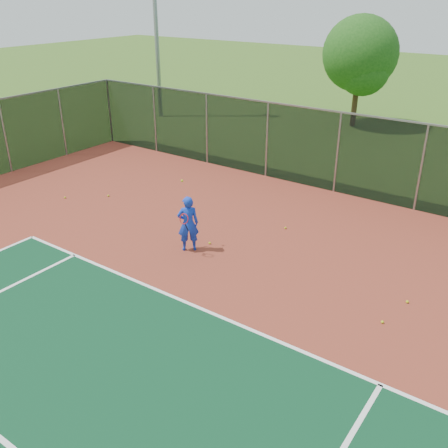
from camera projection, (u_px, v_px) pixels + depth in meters
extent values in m
plane|color=#345A19|center=(205.00, 441.00, 8.48)|extent=(120.00, 120.00, 0.00)
cube|color=maroon|center=(265.00, 373.00, 9.95)|extent=(30.00, 20.00, 0.02)
cube|color=white|center=(381.00, 385.00, 9.64)|extent=(22.00, 0.10, 0.00)
cube|color=black|center=(421.00, 168.00, 16.69)|extent=(30.00, 0.04, 3.00)
cube|color=gray|center=(429.00, 124.00, 16.05)|extent=(30.00, 0.06, 0.06)
imported|color=#1435BC|center=(188.00, 224.00, 14.32)|extent=(0.72, 0.71, 1.68)
cylinder|color=black|center=(187.00, 227.00, 14.04)|extent=(0.03, 0.15, 0.27)
torus|color=#A51414|center=(184.00, 219.00, 13.84)|extent=(0.30, 0.13, 0.29)
sphere|color=#B6C517|center=(182.00, 181.00, 14.00)|extent=(0.07, 0.07, 0.07)
sphere|color=#B6C517|center=(108.00, 196.00, 18.40)|extent=(0.07, 0.07, 0.07)
sphere|color=#B6C517|center=(210.00, 243.00, 14.97)|extent=(0.07, 0.07, 0.07)
sphere|color=#B6C517|center=(382.00, 322.00, 11.42)|extent=(0.07, 0.07, 0.07)
sphere|color=#B6C517|center=(285.00, 228.00, 15.92)|extent=(0.07, 0.07, 0.07)
sphere|color=#B6C517|center=(407.00, 302.00, 12.15)|extent=(0.07, 0.07, 0.07)
sphere|color=#B6C517|center=(65.00, 198.00, 18.23)|extent=(0.07, 0.07, 0.07)
cylinder|color=gray|center=(155.00, 12.00, 27.69)|extent=(0.24, 0.24, 11.66)
cylinder|color=#382414|center=(354.00, 106.00, 27.59)|extent=(0.30, 0.30, 2.24)
sphere|color=#1A4913|center=(360.00, 54.00, 26.42)|extent=(3.99, 3.99, 3.99)
sphere|color=#1A4913|center=(364.00, 69.00, 26.31)|extent=(2.74, 2.74, 2.74)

